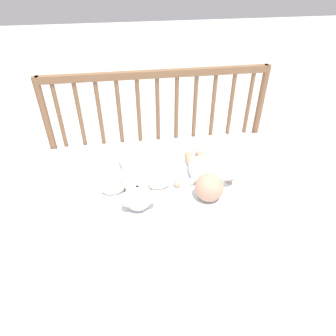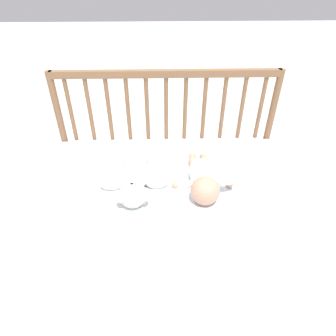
{
  "view_description": "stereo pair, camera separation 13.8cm",
  "coord_description": "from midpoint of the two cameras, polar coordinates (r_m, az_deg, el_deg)",
  "views": [
    {
      "loc": [
        -0.17,
        -1.1,
        1.34
      ],
      "look_at": [
        0.0,
        -0.01,
        0.51
      ],
      "focal_mm": 32.0,
      "sensor_mm": 36.0,
      "label": 1
    },
    {
      "loc": [
        -0.03,
        -1.12,
        1.34
      ],
      "look_at": [
        0.0,
        -0.01,
        0.51
      ],
      "focal_mm": 32.0,
      "sensor_mm": 36.0,
      "label": 2
    }
  ],
  "objects": [
    {
      "name": "ground_plane",
      "position": [
        1.74,
        2.33,
        -13.53
      ],
      "size": [
        12.0,
        12.0,
        0.0
      ],
      "primitive_type": "plane",
      "color": "silver"
    },
    {
      "name": "crib_mattress",
      "position": [
        1.58,
        2.53,
        -8.29
      ],
      "size": [
        1.2,
        0.67,
        0.45
      ],
      "color": "silver",
      "rests_on": "ground_plane"
    },
    {
      "name": "baby",
      "position": [
        1.36,
        9.51,
        -2.15
      ],
      "size": [
        0.29,
        0.4,
        0.12
      ],
      "color": "white",
      "rests_on": "crib_mattress"
    },
    {
      "name": "crib_rail",
      "position": [
        1.65,
        2.09,
        9.86
      ],
      "size": [
        1.2,
        0.04,
        0.84
      ],
      "color": "brown",
      "rests_on": "ground_plane"
    },
    {
      "name": "teddy_bear",
      "position": [
        1.35,
        -3.59,
        -2.01
      ],
      "size": [
        0.31,
        0.43,
        0.12
      ],
      "color": "silver",
      "rests_on": "crib_mattress"
    },
    {
      "name": "blanket",
      "position": [
        1.41,
        2.6,
        -2.36
      ],
      "size": [
        0.81,
        0.51,
        0.01
      ],
      "color": "white",
      "rests_on": "crib_mattress"
    }
  ]
}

